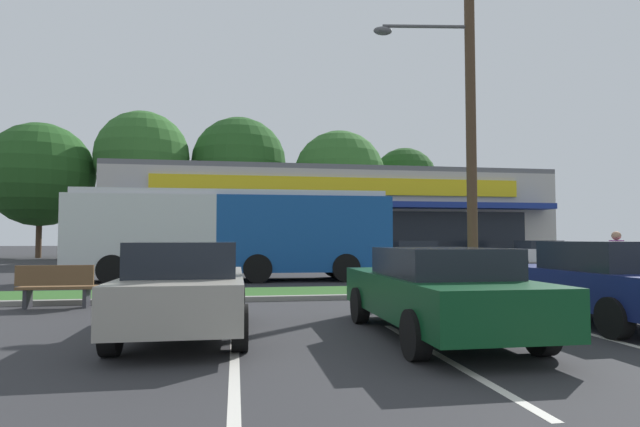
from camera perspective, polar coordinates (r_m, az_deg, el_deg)
grass_median at (r=14.44m, az=5.52°, el=-8.64°), size 56.00×2.20×0.12m
curb_lip at (r=13.27m, az=6.89°, el=-9.15°), size 56.00×0.24×0.12m
parking_stripe_0 at (r=6.50m, az=-9.50°, el=-16.32°), size 0.12×4.80×0.01m
parking_stripe_1 at (r=7.01m, az=13.45°, el=-15.26°), size 0.12×4.80×0.01m
parking_stripe_2 at (r=9.07m, az=29.75°, el=-12.11°), size 0.12×4.80×0.01m
storefront_building at (r=36.05m, az=0.77°, el=-0.47°), size 28.04×12.49×6.03m
tree_far_left at (r=47.11m, az=-28.69°, el=3.82°), size 8.34×8.34×10.88m
tree_left at (r=45.16m, az=-19.16°, el=5.91°), size 7.64×7.64×12.11m
tree_mid_left at (r=46.04m, az=-9.00°, el=5.39°), size 8.33×8.33×12.27m
tree_mid at (r=44.16m, az=2.16°, el=4.14°), size 7.84×7.84×10.82m
tree_mid_right at (r=48.67m, az=9.39°, el=3.66°), size 6.02×6.02×10.04m
utility_pole at (r=16.13m, az=15.96°, el=12.63°), size 3.09×2.40×10.89m
city_bus at (r=19.00m, az=-9.58°, el=-2.08°), size 11.36×2.86×3.25m
bus_stop_bench at (r=12.71m, az=-27.28°, el=-7.12°), size 1.60×0.45×0.95m
car_0 at (r=30.40m, az=22.92°, el=-4.08°), size 4.35×2.02×1.43m
car_1 at (r=8.24m, az=12.86°, el=-8.30°), size 1.94×4.70×1.38m
car_2 at (r=8.37m, az=-14.70°, el=-8.03°), size 1.87×4.11×1.47m
car_3 at (r=27.70m, az=9.98°, el=-4.41°), size 4.70×1.92×1.42m
car_4 at (r=10.57m, az=28.87°, el=-6.65°), size 1.86×4.34×1.48m
pedestrian_by_pole at (r=15.21m, az=30.18°, el=-4.94°), size 0.35×0.35×1.72m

